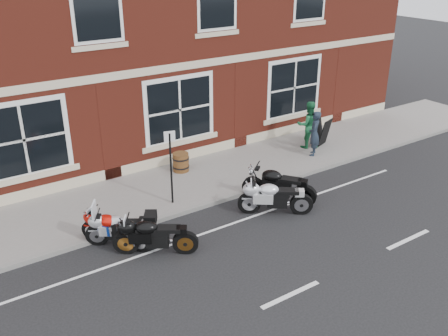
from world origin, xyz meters
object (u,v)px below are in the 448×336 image
(pedestrian_left, at_px, (314,133))
(pedestrian_right, at_px, (308,125))
(parking_sign, at_px, (171,162))
(moto_sport_red, at_px, (114,228))
(moto_naked_black, at_px, (278,183))
(moto_touring_silver, at_px, (121,227))
(moto_sport_silver, at_px, (274,196))
(a_board_sign, at_px, (322,131))
(moto_sport_black, at_px, (154,234))
(barrel_planter, at_px, (181,162))

(pedestrian_left, relative_size, pedestrian_right, 0.91)
(pedestrian_left, bearing_deg, parking_sign, -39.64)
(moto_sport_red, distance_m, moto_naked_black, 4.95)
(moto_touring_silver, relative_size, moto_sport_silver, 0.93)
(pedestrian_right, bearing_deg, moto_sport_red, 37.90)
(moto_touring_silver, height_order, a_board_sign, moto_touring_silver)
(pedestrian_right, bearing_deg, moto_touring_silver, 38.45)
(moto_sport_black, relative_size, barrel_planter, 2.94)
(parking_sign, bearing_deg, moto_sport_silver, -24.90)
(moto_naked_black, height_order, a_board_sign, a_board_sign)
(moto_sport_silver, bearing_deg, moto_sport_black, 124.89)
(moto_naked_black, distance_m, pedestrian_left, 3.66)
(moto_sport_red, height_order, pedestrian_right, pedestrian_right)
(moto_sport_black, distance_m, a_board_sign, 8.84)
(pedestrian_right, bearing_deg, moto_sport_silver, 60.77)
(moto_sport_silver, distance_m, moto_naked_black, 0.77)
(pedestrian_left, bearing_deg, pedestrian_right, -159.10)
(moto_touring_silver, height_order, pedestrian_left, pedestrian_left)
(moto_sport_red, bearing_deg, barrel_planter, 3.67)
(moto_sport_red, distance_m, moto_sport_silver, 4.46)
(moto_sport_red, distance_m, pedestrian_left, 8.21)
(moto_sport_black, bearing_deg, a_board_sign, -37.25)
(moto_sport_silver, height_order, a_board_sign, a_board_sign)
(moto_sport_red, height_order, parking_sign, parking_sign)
(moto_sport_black, height_order, moto_sport_silver, moto_sport_silver)
(moto_touring_silver, xyz_separation_m, barrel_planter, (3.34, 2.88, -0.09))
(moto_touring_silver, relative_size, barrel_planter, 2.70)
(moto_touring_silver, xyz_separation_m, moto_naked_black, (4.78, -0.37, 0.07))
(barrel_planter, bearing_deg, moto_sport_red, -140.87)
(pedestrian_left, xyz_separation_m, pedestrian_right, (0.31, 0.66, 0.08))
(moto_sport_silver, distance_m, pedestrian_right, 5.05)
(moto_touring_silver, distance_m, pedestrian_left, 8.07)
(moto_touring_silver, height_order, moto_naked_black, moto_touring_silver)
(moto_naked_black, bearing_deg, parking_sign, 115.98)
(moto_naked_black, xyz_separation_m, barrel_planter, (-1.44, 3.25, -0.15))
(moto_sport_black, bearing_deg, moto_sport_red, 71.39)
(moto_touring_silver, xyz_separation_m, moto_sport_red, (-0.15, 0.05, -0.01))
(moto_sport_silver, bearing_deg, barrel_planter, 49.09)
(pedestrian_left, relative_size, a_board_sign, 1.56)
(pedestrian_right, bearing_deg, parking_sign, 33.62)
(moto_sport_silver, height_order, pedestrian_right, pedestrian_right)
(barrel_planter, bearing_deg, pedestrian_left, -17.02)
(moto_touring_silver, relative_size, moto_sport_red, 1.00)
(pedestrian_right, bearing_deg, pedestrian_left, 88.39)
(parking_sign, bearing_deg, pedestrian_left, 21.04)
(moto_sport_red, distance_m, parking_sign, 2.58)
(moto_naked_black, bearing_deg, moto_sport_red, 138.95)
(moto_sport_black, height_order, moto_naked_black, moto_naked_black)
(moto_sport_black, bearing_deg, moto_naked_black, -50.28)
(a_board_sign, height_order, parking_sign, parking_sign)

